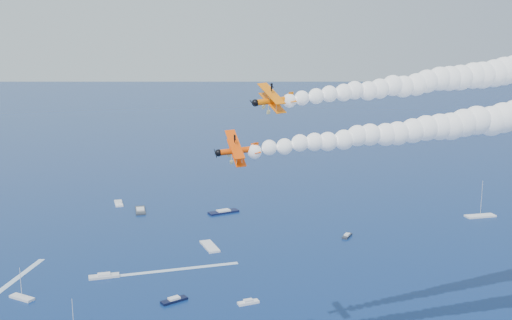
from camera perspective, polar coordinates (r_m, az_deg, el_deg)
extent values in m
cube|color=silver|center=(194.62, -14.18, -10.62)|extent=(9.37, 3.47, 0.70)
cube|color=#282B35|center=(227.31, 8.61, -7.12)|extent=(5.68, 6.25, 0.70)
cube|color=black|center=(174.58, -7.75, -13.02)|extent=(7.96, 5.22, 0.70)
cube|color=white|center=(171.78, -0.73, -13.33)|extent=(6.26, 2.90, 0.70)
cube|color=white|center=(274.39, -12.86, -4.02)|extent=(3.92, 10.35, 0.70)
cube|color=silver|center=(186.80, -21.26, -12.04)|extent=(7.46, 7.02, 0.70)
cube|color=#2C313B|center=(261.53, -10.89, -4.70)|extent=(4.10, 12.47, 0.70)
cube|color=black|center=(255.05, -3.09, -4.93)|extent=(13.58, 7.38, 0.70)
cube|color=white|center=(265.78, 20.44, -4.98)|extent=(12.73, 4.10, 0.70)
cube|color=white|center=(214.78, -4.40, -8.15)|extent=(5.61, 12.81, 0.70)
cube|color=white|center=(200.01, -22.05, -10.62)|extent=(15.25, 36.27, 0.04)
cube|color=white|center=(196.72, -7.19, -10.20)|extent=(38.05, 4.18, 0.04)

